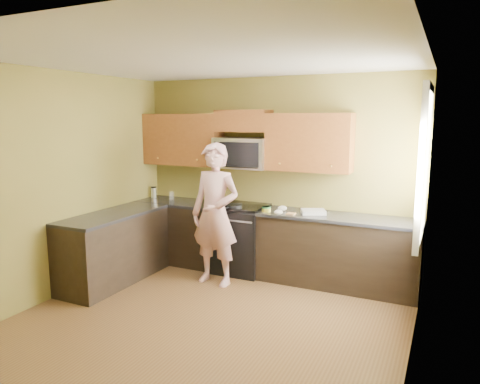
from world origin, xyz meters
The scene contains 25 objects.
floor centered at (0.00, 0.00, 0.00)m, with size 4.00×4.00×0.00m, color brown.
ceiling centered at (0.00, 0.00, 2.70)m, with size 4.00×4.00×0.00m, color white.
wall_back centered at (0.00, 2.00, 1.35)m, with size 4.00×4.00×0.00m, color brown.
wall_front centered at (0.00, -2.00, 1.35)m, with size 4.00×4.00×0.00m, color brown.
wall_left centered at (-2.00, 0.00, 1.35)m, with size 4.00×4.00×0.00m, color brown.
wall_right centered at (2.00, 0.00, 1.35)m, with size 4.00×4.00×0.00m, color brown.
cabinet_back_run centered at (0.00, 1.70, 0.44)m, with size 4.00×0.60×0.88m, color black.
cabinet_left_run centered at (-1.70, 0.60, 0.44)m, with size 0.60×1.60×0.88m, color black.
countertop_back centered at (0.00, 1.69, 0.90)m, with size 4.00×0.62×0.04m, color black.
countertop_left centered at (-1.69, 0.60, 0.90)m, with size 0.62×1.60×0.04m, color black.
stove centered at (-0.40, 1.68, 0.47)m, with size 0.76×0.65×0.95m, color black, non-canonical shape.
microwave centered at (-0.40, 1.80, 1.45)m, with size 0.76×0.40×0.42m, color silver, non-canonical shape.
upper_cab_left centered at (-1.39, 1.83, 1.45)m, with size 1.22×0.33×0.75m, color brown, non-canonical shape.
upper_cab_right centered at (0.54, 1.83, 1.45)m, with size 1.12×0.33×0.75m, color brown, non-canonical shape.
upper_cab_over_mw centered at (-0.40, 1.83, 2.10)m, with size 0.76×0.33×0.30m, color brown.
window centered at (1.98, 1.20, 1.65)m, with size 0.06×1.06×1.66m, color white, non-canonical shape.
woman centered at (-0.47, 1.12, 0.92)m, with size 0.67×0.44×1.84m, color #CA6568.
frying_pan centered at (-0.36, 1.42, 0.95)m, with size 0.25×0.43×0.06m, color black, non-canonical shape.
butter_tub centered at (0.07, 1.54, 0.92)m, with size 0.12×0.12×0.09m, color gold, non-canonical shape.
toast_slice centered at (0.42, 1.53, 0.93)m, with size 0.11×0.11×0.01m, color #B27F47.
napkin_a centered at (0.28, 1.45, 0.95)m, with size 0.11×0.12×0.06m, color silver.
napkin_b centered at (0.24, 1.69, 0.95)m, with size 0.12×0.13×0.07m, color silver.
dish_towel centered at (0.66, 1.69, 0.95)m, with size 0.30×0.24×0.05m, color silver.
travel_mug centered at (-1.90, 1.77, 0.92)m, with size 0.08×0.08×0.17m, color silver, non-canonical shape.
glass_a centered at (-1.55, 1.73, 0.98)m, with size 0.07×0.07×0.12m, color silver.
Camera 1 is at (2.21, -3.79, 2.14)m, focal length 33.26 mm.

